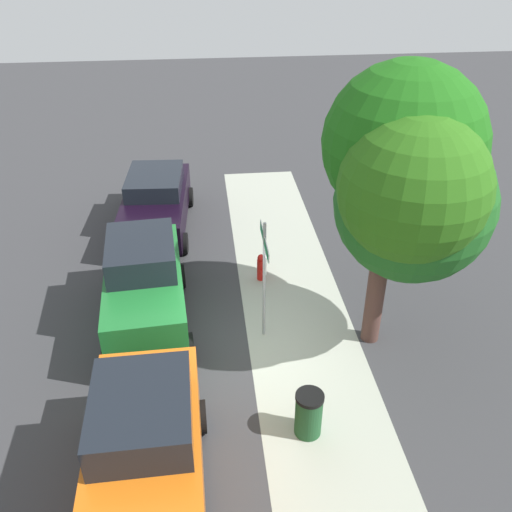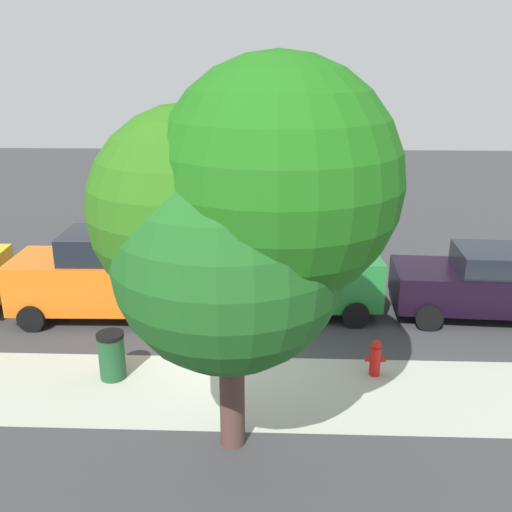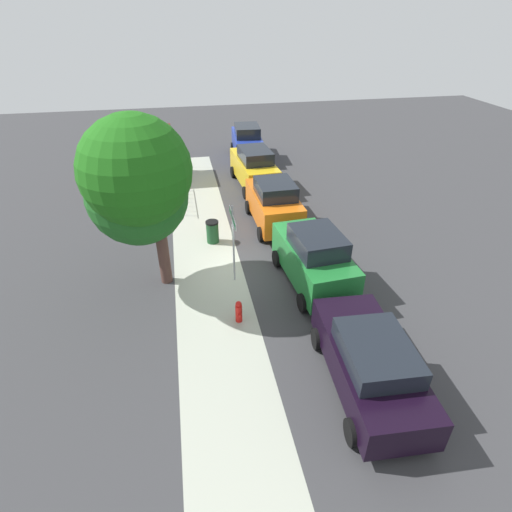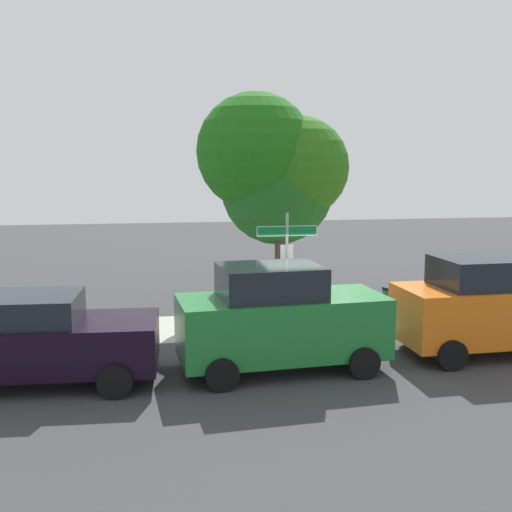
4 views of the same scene
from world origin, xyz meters
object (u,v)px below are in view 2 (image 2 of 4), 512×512
at_px(street_sign, 262,276).
at_px(shade_tree, 238,216).
at_px(car_orange, 100,275).
at_px(trash_bin, 112,355).
at_px(car_black, 491,283).
at_px(car_green, 295,273).
at_px(fire_hydrant, 375,358).

bearing_deg(street_sign, shade_tree, 84.96).
bearing_deg(shade_tree, car_orange, -54.42).
height_order(street_sign, trash_bin, street_sign).
bearing_deg(car_black, car_green, 3.07).
bearing_deg(shade_tree, car_black, -135.97).
relative_size(car_black, fire_hydrant, 5.99).
bearing_deg(street_sign, car_green, -105.30).
height_order(shade_tree, trash_bin, shade_tree).
height_order(car_orange, fire_hydrant, car_orange).
xyz_separation_m(car_black, car_green, (4.81, -0.02, 0.18)).
relative_size(street_sign, fire_hydrant, 3.87).
bearing_deg(car_black, shade_tree, 47.30).
distance_m(street_sign, shade_tree, 3.52).
distance_m(car_orange, fire_hydrant, 6.91).
relative_size(shade_tree, car_black, 1.33).
bearing_deg(street_sign, car_orange, -30.83).
relative_size(car_black, car_green, 1.09).
bearing_deg(car_orange, shade_tree, 124.37).
relative_size(car_green, car_orange, 1.04).
xyz_separation_m(street_sign, fire_hydrant, (-2.31, 0.20, -1.66)).
height_order(street_sign, car_green, street_sign).
height_order(car_black, trash_bin, car_black).
xyz_separation_m(shade_tree, fire_hydrant, (-2.56, -2.69, -3.66)).
height_order(shade_tree, fire_hydrant, shade_tree).
relative_size(shade_tree, trash_bin, 6.35).
relative_size(car_orange, trash_bin, 4.20).
height_order(car_black, car_orange, car_orange).
bearing_deg(fire_hydrant, car_green, -62.18).
bearing_deg(street_sign, fire_hydrant, 175.08).
bearing_deg(fire_hydrant, street_sign, -4.92).
distance_m(shade_tree, fire_hydrant, 5.21).
bearing_deg(car_green, car_black, 175.59).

